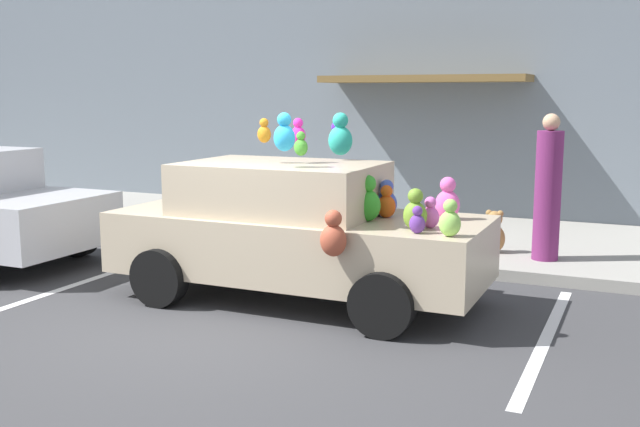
% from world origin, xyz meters
% --- Properties ---
extents(ground_plane, '(60.00, 60.00, 0.00)m').
position_xyz_m(ground_plane, '(0.00, 0.00, 0.00)').
color(ground_plane, '#38383A').
extents(sidewalk, '(24.00, 4.00, 0.15)m').
position_xyz_m(sidewalk, '(0.00, 5.00, 0.07)').
color(sidewalk, gray).
rests_on(sidewalk, ground).
extents(storefront_building, '(24.00, 1.25, 6.40)m').
position_xyz_m(storefront_building, '(0.00, 7.14, 3.19)').
color(storefront_building, slate).
rests_on(storefront_building, ground).
extents(parking_stripe_front, '(0.12, 3.60, 0.01)m').
position_xyz_m(parking_stripe_front, '(3.22, 1.00, 0.00)').
color(parking_stripe_front, silver).
rests_on(parking_stripe_front, ground).
extents(parking_stripe_rear, '(0.12, 3.60, 0.01)m').
position_xyz_m(parking_stripe_rear, '(-2.28, 1.00, 0.00)').
color(parking_stripe_rear, silver).
rests_on(parking_stripe_rear, ground).
extents(plush_covered_car, '(4.15, 1.97, 2.12)m').
position_xyz_m(plush_covered_car, '(0.45, 1.23, 0.81)').
color(plush_covered_car, '#BAA88B').
rests_on(plush_covered_car, ground).
extents(teddy_bear_on_sidewalk, '(0.31, 0.26, 0.59)m').
position_xyz_m(teddy_bear_on_sidewalk, '(2.13, 3.98, 0.42)').
color(teddy_bear_on_sidewalk, '#9E723D').
rests_on(teddy_bear_on_sidewalk, sidewalk).
extents(pedestrian_near_shopfront, '(0.34, 0.34, 1.90)m').
position_xyz_m(pedestrian_near_shopfront, '(2.83, 3.82, 1.04)').
color(pedestrian_near_shopfront, '#6E255C').
rests_on(pedestrian_near_shopfront, sidewalk).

